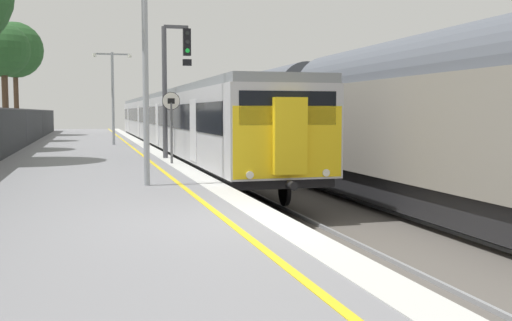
# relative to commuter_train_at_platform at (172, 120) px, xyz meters

# --- Properties ---
(ground) EXTENTS (17.40, 110.00, 1.21)m
(ground) POSITION_rel_commuter_train_at_platform_xyz_m (0.54, -24.20, -1.88)
(ground) COLOR gray
(commuter_train_at_platform) EXTENTS (2.83, 40.49, 3.81)m
(commuter_train_at_platform) POSITION_rel_commuter_train_at_platform_xyz_m (0.00, 0.00, 0.00)
(commuter_train_at_platform) COLOR #B7B7BC
(commuter_train_at_platform) RESTS_ON ground
(freight_train_adjacent_track) EXTENTS (2.60, 29.51, 4.68)m
(freight_train_adjacent_track) POSITION_rel_commuter_train_at_platform_xyz_m (4.00, -11.58, 0.29)
(freight_train_adjacent_track) COLOR #232326
(freight_train_adjacent_track) RESTS_ON ground
(signal_gantry) EXTENTS (1.10, 0.24, 4.94)m
(signal_gantry) POSITION_rel_commuter_train_at_platform_xyz_m (-1.47, -10.83, 1.82)
(signal_gantry) COLOR #47474C
(signal_gantry) RESTS_ON ground
(speed_limit_sign) EXTENTS (0.59, 0.08, 2.39)m
(speed_limit_sign) POSITION_rel_commuter_train_at_platform_xyz_m (-1.85, -13.31, 0.27)
(speed_limit_sign) COLOR #59595B
(speed_limit_sign) RESTS_ON ground
(platform_lamp_mid) EXTENTS (2.00, 0.20, 5.44)m
(platform_lamp_mid) POSITION_rel_commuter_train_at_platform_xyz_m (-3.22, -19.13, 1.96)
(platform_lamp_mid) COLOR #93999E
(platform_lamp_mid) RESTS_ON ground
(platform_lamp_far) EXTENTS (2.00, 0.20, 4.84)m
(platform_lamp_far) POSITION_rel_commuter_train_at_platform_xyz_m (-3.22, -0.88, 1.64)
(platform_lamp_far) COLOR #93999E
(platform_lamp_far) RESTS_ON ground
(background_tree_centre) EXTENTS (3.07, 3.03, 6.86)m
(background_tree_centre) POSITION_rel_commuter_train_at_platform_xyz_m (-9.25, 4.62, 3.91)
(background_tree_centre) COLOR #473323
(background_tree_centre) RESTS_ON ground
(background_tree_back) EXTENTS (4.05, 4.05, 8.29)m
(background_tree_back) POSITION_rel_commuter_train_at_platform_xyz_m (-9.61, 14.05, 4.87)
(background_tree_back) COLOR #473323
(background_tree_back) RESTS_ON ground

